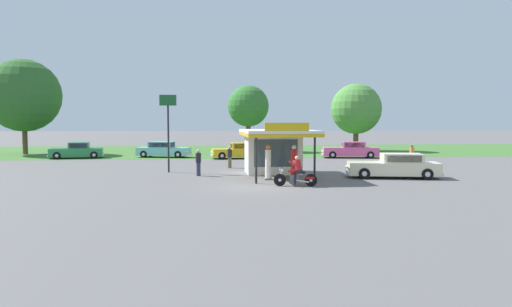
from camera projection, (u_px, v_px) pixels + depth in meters
name	position (u px, v px, depth m)	size (l,w,h in m)	color
ground_plane	(259.00, 186.00, 23.68)	(300.00, 300.00, 0.00)	#5B5959
grass_verge_strip	(230.00, 151.00, 53.45)	(120.00, 24.00, 0.01)	#3D6B2D
service_station_kiosk	(274.00, 147.00, 29.33)	(4.12, 7.23, 3.28)	silver
gas_pump_nearside	(268.00, 164.00, 26.34)	(0.44, 0.44, 2.00)	slate
gas_pump_offside	(294.00, 164.00, 26.49)	(0.44, 0.44, 1.99)	slate
motorcycle_with_rider	(296.00, 174.00, 23.68)	(2.23, 0.74, 1.58)	black
featured_classic_sedan	(394.00, 167.00, 27.26)	(5.64, 2.85, 1.46)	beige
parked_car_back_row_centre_right	(239.00, 151.00, 41.83)	(5.16, 2.22, 1.43)	gold
parked_car_back_row_centre	(77.00, 151.00, 42.08)	(5.01, 2.51, 1.46)	#2D844C
parked_car_back_row_centre_left	(351.00, 150.00, 42.61)	(5.43, 2.59, 1.49)	#E55993
parked_car_back_row_far_left	(163.00, 150.00, 43.26)	(5.31, 2.90, 1.48)	#7AC6D1
bystander_standing_back_lot	(260.00, 154.00, 36.18)	(0.34, 0.34, 1.51)	#2D3351
bystander_chatting_near_pumps	(412.00, 154.00, 35.99)	(0.34, 0.34, 1.54)	brown
bystander_leaning_by_kiosk	(230.00, 157.00, 33.14)	(0.34, 0.34, 1.58)	brown
bystander_admiring_sedan	(198.00, 162.00, 28.26)	(0.34, 0.34, 1.64)	#2D3351
bystander_strolling_foreground	(276.00, 152.00, 38.33)	(0.34, 0.34, 1.50)	#2D3351
tree_oak_distant_spare	(357.00, 110.00, 52.65)	(5.78, 5.78, 7.73)	brown
tree_oak_right	(248.00, 106.00, 51.57)	(4.65, 4.65, 7.45)	brown
tree_oak_left	(23.00, 96.00, 46.77)	(7.41, 7.41, 9.75)	brown
roadside_pole_sign	(168.00, 120.00, 30.08)	(1.10, 0.12, 5.10)	black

